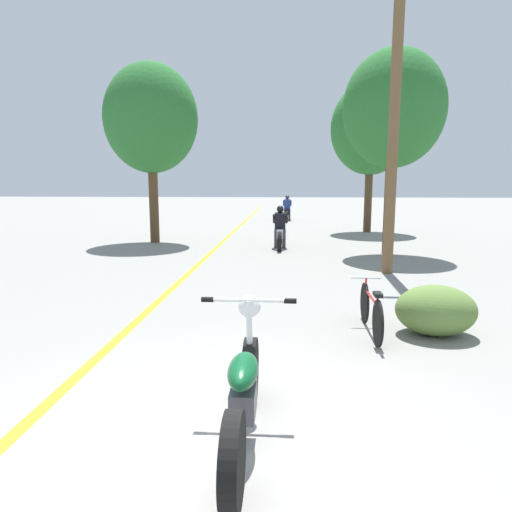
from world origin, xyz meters
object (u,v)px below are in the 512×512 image
object	(u,v)px
utility_pole	(394,119)
bicycle_parked	(371,310)
motorcycle_foreground	(244,391)
motorcycle_rider_far	(287,211)
roadside_tree_right_far	(371,129)
roadside_tree_right_near	(394,110)
roadside_tree_left	(151,119)
motorcycle_rider_lead	(280,232)

from	to	relation	value
utility_pole	bicycle_parked	bearing A→B (deg)	-104.80
motorcycle_foreground	motorcycle_rider_far	size ratio (longest dim) A/B	1.02
motorcycle_rider_far	bicycle_parked	xyz separation A→B (m)	(1.20, -18.95, -0.19)
roadside_tree_right_far	utility_pole	bearing A→B (deg)	-96.67
roadside_tree_right_near	roadside_tree_left	world-z (taller)	roadside_tree_left
roadside_tree_right_near	roadside_tree_right_far	bearing A→B (deg)	86.02
motorcycle_foreground	motorcycle_rider_far	world-z (taller)	motorcycle_rider_far
utility_pole	roadside_tree_right_near	size ratio (longest dim) A/B	1.17
roadside_tree_right_far	motorcycle_foreground	distance (m)	17.02
utility_pole	motorcycle_foreground	world-z (taller)	utility_pole
motorcycle_rider_lead	motorcycle_rider_far	world-z (taller)	motorcycle_rider_far
utility_pole	roadside_tree_right_near	distance (m)	3.07
roadside_tree_right_far	bicycle_parked	world-z (taller)	roadside_tree_right_far
utility_pole	motorcycle_rider_lead	world-z (taller)	utility_pole
roadside_tree_right_far	motorcycle_foreground	world-z (taller)	roadside_tree_right_far
motorcycle_foreground	roadside_tree_right_near	bearing A→B (deg)	71.94
roadside_tree_left	bicycle_parked	distance (m)	11.73
roadside_tree_right_near	roadside_tree_left	bearing A→B (deg)	164.80
roadside_tree_right_near	utility_pole	bearing A→B (deg)	-102.06
roadside_tree_right_near	bicycle_parked	size ratio (longest dim) A/B	3.57
roadside_tree_right_near	motorcycle_rider_far	xyz separation A→B (m)	(-2.99, 11.62, -3.60)
roadside_tree_right_near	motorcycle_rider_lead	size ratio (longest dim) A/B	2.82
motorcycle_rider_lead	utility_pole	bearing A→B (deg)	-56.44
roadside_tree_left	motorcycle_foreground	world-z (taller)	roadside_tree_left
roadside_tree_right_far	motorcycle_rider_far	xyz separation A→B (m)	(-3.41, 5.60, -3.73)
roadside_tree_right_far	motorcycle_rider_far	size ratio (longest dim) A/B	3.04
utility_pole	roadside_tree_left	distance (m)	8.63
utility_pole	roadside_tree_right_near	world-z (taller)	utility_pole
bicycle_parked	motorcycle_rider_far	bearing A→B (deg)	93.61
roadside_tree_left	motorcycle_rider_far	bearing A→B (deg)	64.10
roadside_tree_left	motorcycle_rider_lead	distance (m)	5.87
roadside_tree_left	motorcycle_rider_far	world-z (taller)	roadside_tree_left
motorcycle_foreground	motorcycle_rider_far	xyz separation A→B (m)	(0.32, 21.76, 0.09)
roadside_tree_right_far	bicycle_parked	xyz separation A→B (m)	(-2.21, -13.35, -3.93)
roadside_tree_left	bicycle_parked	xyz separation A→B (m)	(5.83, -9.41, -3.87)
utility_pole	motorcycle_rider_far	size ratio (longest dim) A/B	3.34
roadside_tree_right_far	motorcycle_rider_far	world-z (taller)	roadside_tree_right_far
roadside_tree_right_far	motorcycle_rider_far	distance (m)	7.55
roadside_tree_left	motorcycle_rider_far	xyz separation A→B (m)	(4.63, 9.54, -3.68)
bicycle_parked	roadside_tree_left	bearing A→B (deg)	121.79
bicycle_parked	motorcycle_rider_lead	bearing A→B (deg)	99.68
roadside_tree_right_near	roadside_tree_left	distance (m)	7.90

